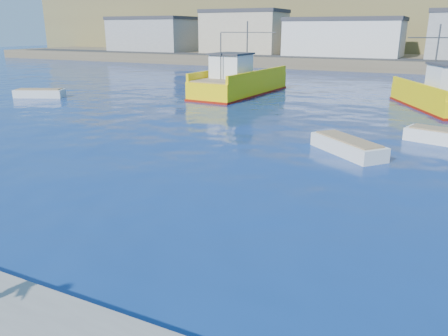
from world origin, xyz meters
name	(u,v)px	position (x,y,z in m)	size (l,w,h in m)	color
ground	(186,263)	(0.00, 0.00, 0.00)	(260.00, 260.00, 0.00)	#07145B
dock_bollards	(119,323)	(0.60, -3.40, 0.65)	(36.20, 0.20, 0.30)	#4C4C4C
far_shore	(427,15)	(0.00, 109.20, 8.98)	(200.00, 81.00, 24.00)	brown
trawler_yellow_a	(239,82)	(-11.70, 29.08, 1.11)	(5.75, 12.83, 6.68)	yellow
trawler_yellow_b	(438,96)	(5.30, 28.70, 0.97)	(7.56, 10.53, 6.35)	yellow
skiff_left	(40,94)	(-27.12, 19.35, 0.30)	(4.51, 3.16, 0.93)	silver
skiff_mid	(448,138)	(6.10, 17.11, 0.30)	(4.49, 2.56, 0.92)	silver
skiff_extra	(347,148)	(1.65, 12.78, 0.30)	(4.21, 3.93, 0.93)	silver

